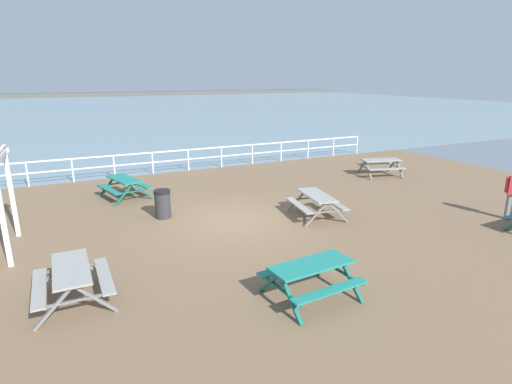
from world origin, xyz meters
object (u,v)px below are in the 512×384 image
(picnic_table_near_left, at_px, (317,200))
(litter_bin, at_px, (163,204))
(picnic_table_far_left, at_px, (311,272))
(picnic_table_near_right, at_px, (124,183))
(picnic_table_mid_centre, at_px, (381,163))
(picnic_table_seaward, at_px, (72,276))

(picnic_table_near_left, distance_m, litter_bin, 5.12)
(litter_bin, bearing_deg, picnic_table_far_left, -76.05)
(picnic_table_near_right, distance_m, picnic_table_mid_centre, 11.60)
(picnic_table_near_left, bearing_deg, picnic_table_far_left, 153.56)
(picnic_table_near_left, xyz_separation_m, picnic_table_far_left, (-3.04, -4.28, 0.00))
(picnic_table_seaward, bearing_deg, picnic_table_far_left, -114.31)
(picnic_table_near_left, bearing_deg, picnic_table_seaward, 115.54)
(picnic_table_seaward, bearing_deg, picnic_table_near_left, -73.63)
(picnic_table_near_left, height_order, litter_bin, litter_bin)
(picnic_table_near_left, xyz_separation_m, picnic_table_near_right, (-5.41, 5.10, 0.00))
(picnic_table_mid_centre, height_order, picnic_table_seaward, same)
(picnic_table_far_left, xyz_separation_m, picnic_table_seaward, (-4.53, 2.03, 0.00))
(picnic_table_near_left, relative_size, picnic_table_mid_centre, 0.94)
(picnic_table_seaward, xyz_separation_m, litter_bin, (2.93, 4.41, -0.10))
(picnic_table_mid_centre, distance_m, litter_bin, 10.84)
(picnic_table_far_left, bearing_deg, picnic_table_near_left, 50.33)
(picnic_table_near_left, distance_m, picnic_table_near_right, 7.44)
(picnic_table_seaward, bearing_deg, litter_bin, -33.86)
(litter_bin, bearing_deg, picnic_table_mid_centre, 7.78)
(picnic_table_near_right, distance_m, litter_bin, 3.05)
(picnic_table_far_left, height_order, picnic_table_seaward, same)
(picnic_table_near_left, bearing_deg, litter_bin, 74.06)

